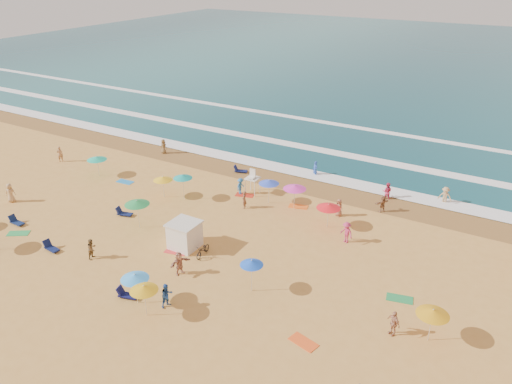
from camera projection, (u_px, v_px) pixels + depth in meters
The scene contains 12 objects.
ground at pixel (228, 240), 39.39m from camera, with size 220.00×220.00×0.00m, color gold.
ocean at pixel (445, 62), 105.03m from camera, with size 220.00×140.00×0.18m, color #0C4756.
wet_sand at pixel (297, 183), 49.15m from camera, with size 220.00×220.00×0.00m, color olive.
surf_foam at pixel (331, 154), 56.00m from camera, with size 200.00×18.70×0.05m.
cabana at pixel (185, 236), 37.99m from camera, with size 2.00×2.00×2.00m, color white.
cabana_roof at pixel (184, 223), 37.54m from camera, with size 2.20×2.20×0.12m, color silver.
bicycle at pixel (203, 250), 37.12m from camera, with size 0.62×1.79×0.94m, color black.
lifeguard_stand at pixel (253, 183), 46.63m from camera, with size 1.20×1.20×2.10m, color white, non-canonical shape.
beach_umbrellas at pixel (240, 220), 37.97m from camera, with size 45.94×19.74×0.82m.
loungers at pixel (242, 274), 34.90m from camera, with size 47.70×22.62×0.34m.
towels at pixel (219, 246), 38.49m from camera, with size 56.77×26.90×0.03m.
beachgoers at pixel (268, 211), 42.14m from camera, with size 40.04×24.91×2.03m.
Camera 1 is at (18.97, -28.25, 20.31)m, focal length 35.00 mm.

